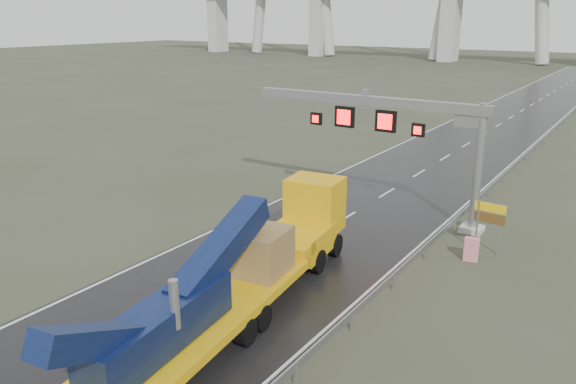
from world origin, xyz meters
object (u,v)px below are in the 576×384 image
Objects in this scene: heavy_haul_truck at (243,271)px; exit_sign_pair at (489,218)px; sign_gantry at (397,124)px; striped_barrier at (471,249)px.

heavy_haul_truck is 7.46× the size of exit_sign_pair.
exit_sign_pair is (6.58, 11.63, 0.07)m from heavy_haul_truck.
sign_gantry is 5.56× the size of exit_sign_pair.
exit_sign_pair is at bearing 64.00° from striped_barrier.
exit_sign_pair is 2.24× the size of striped_barrier.
heavy_haul_truck is 16.74× the size of striped_barrier.
striped_barrier is at bearing 51.15° from heavy_haul_truck.
heavy_haul_truck is 11.96m from striped_barrier.
striped_barrier is (5.90, -3.99, -5.02)m from sign_gantry.
striped_barrier is (6.24, 10.13, -1.21)m from heavy_haul_truck.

